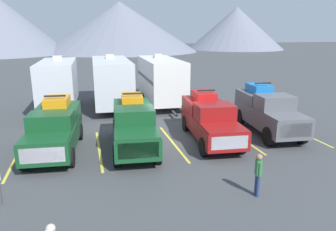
{
  "coord_description": "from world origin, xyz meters",
  "views": [
    {
      "loc": [
        -4.21,
        -15.56,
        5.64
      ],
      "look_at": [
        0.0,
        0.39,
        1.2
      ],
      "focal_mm": 34.06,
      "sensor_mm": 36.0,
      "label": 1
    }
  ],
  "objects_px": {
    "camper_trailer_b": "(112,80)",
    "camper_trailer_a": "(58,83)",
    "person_a": "(258,172)",
    "pickup_truck_c": "(210,118)",
    "pickup_truck_d": "(267,110)",
    "camper_trailer_c": "(161,79)",
    "pickup_truck_b": "(134,124)",
    "pickup_truck_a": "(55,128)"
  },
  "relations": [
    {
      "from": "pickup_truck_a",
      "to": "camper_trailer_a",
      "type": "height_order",
      "value": "camper_trailer_a"
    },
    {
      "from": "pickup_truck_b",
      "to": "camper_trailer_a",
      "type": "relative_size",
      "value": 0.76
    },
    {
      "from": "pickup_truck_c",
      "to": "camper_trailer_c",
      "type": "height_order",
      "value": "camper_trailer_c"
    },
    {
      "from": "pickup_truck_c",
      "to": "camper_trailer_c",
      "type": "bearing_deg",
      "value": 93.33
    },
    {
      "from": "person_a",
      "to": "pickup_truck_b",
      "type": "bearing_deg",
      "value": 120.13
    },
    {
      "from": "pickup_truck_b",
      "to": "person_a",
      "type": "relative_size",
      "value": 3.79
    },
    {
      "from": "pickup_truck_a",
      "to": "pickup_truck_d",
      "type": "height_order",
      "value": "pickup_truck_d"
    },
    {
      "from": "pickup_truck_d",
      "to": "camper_trailer_c",
      "type": "xyz_separation_m",
      "value": [
        -4.14,
        8.47,
        0.75
      ]
    },
    {
      "from": "camper_trailer_b",
      "to": "camper_trailer_a",
      "type": "bearing_deg",
      "value": -172.98
    },
    {
      "from": "pickup_truck_a",
      "to": "pickup_truck_c",
      "type": "height_order",
      "value": "pickup_truck_a"
    },
    {
      "from": "pickup_truck_c",
      "to": "camper_trailer_b",
      "type": "bearing_deg",
      "value": 115.8
    },
    {
      "from": "pickup_truck_b",
      "to": "camper_trailer_c",
      "type": "relative_size",
      "value": 0.69
    },
    {
      "from": "camper_trailer_a",
      "to": "pickup_truck_b",
      "type": "bearing_deg",
      "value": -65.06
    },
    {
      "from": "pickup_truck_c",
      "to": "camper_trailer_a",
      "type": "height_order",
      "value": "camper_trailer_a"
    },
    {
      "from": "pickup_truck_a",
      "to": "person_a",
      "type": "xyz_separation_m",
      "value": [
        7.11,
        -6.33,
        -0.27
      ]
    },
    {
      "from": "pickup_truck_d",
      "to": "camper_trailer_a",
      "type": "xyz_separation_m",
      "value": [
        -11.64,
        8.03,
        0.77
      ]
    },
    {
      "from": "pickup_truck_b",
      "to": "camper_trailer_a",
      "type": "bearing_deg",
      "value": 114.94
    },
    {
      "from": "pickup_truck_b",
      "to": "pickup_truck_d",
      "type": "height_order",
      "value": "pickup_truck_d"
    },
    {
      "from": "camper_trailer_a",
      "to": "camper_trailer_b",
      "type": "relative_size",
      "value": 0.88
    },
    {
      "from": "pickup_truck_c",
      "to": "pickup_truck_d",
      "type": "bearing_deg",
      "value": 5.7
    },
    {
      "from": "pickup_truck_a",
      "to": "camper_trailer_c",
      "type": "distance_m",
      "value": 11.22
    },
    {
      "from": "camper_trailer_b",
      "to": "camper_trailer_c",
      "type": "bearing_deg",
      "value": -0.38
    },
    {
      "from": "pickup_truck_b",
      "to": "camper_trailer_c",
      "type": "xyz_separation_m",
      "value": [
        3.52,
        9.01,
        0.8
      ]
    },
    {
      "from": "pickup_truck_d",
      "to": "pickup_truck_a",
      "type": "bearing_deg",
      "value": -179.66
    },
    {
      "from": "pickup_truck_d",
      "to": "pickup_truck_c",
      "type": "bearing_deg",
      "value": -174.3
    },
    {
      "from": "pickup_truck_b",
      "to": "camper_trailer_b",
      "type": "bearing_deg",
      "value": 91.55
    },
    {
      "from": "pickup_truck_c",
      "to": "person_a",
      "type": "height_order",
      "value": "pickup_truck_c"
    },
    {
      "from": "pickup_truck_d",
      "to": "person_a",
      "type": "distance_m",
      "value": 7.69
    },
    {
      "from": "camper_trailer_c",
      "to": "person_a",
      "type": "bearing_deg",
      "value": -90.47
    },
    {
      "from": "camper_trailer_b",
      "to": "person_a",
      "type": "xyz_separation_m",
      "value": [
        3.64,
        -14.89,
        -1.13
      ]
    },
    {
      "from": "person_a",
      "to": "camper_trailer_c",
      "type": "bearing_deg",
      "value": 89.53
    },
    {
      "from": "pickup_truck_b",
      "to": "pickup_truck_d",
      "type": "distance_m",
      "value": 7.68
    },
    {
      "from": "pickup_truck_a",
      "to": "camper_trailer_a",
      "type": "bearing_deg",
      "value": 91.96
    },
    {
      "from": "pickup_truck_c",
      "to": "camper_trailer_a",
      "type": "relative_size",
      "value": 0.75
    },
    {
      "from": "pickup_truck_a",
      "to": "camper_trailer_a",
      "type": "xyz_separation_m",
      "value": [
        -0.28,
        8.1,
        0.86
      ]
    },
    {
      "from": "camper_trailer_a",
      "to": "camper_trailer_b",
      "type": "height_order",
      "value": "camper_trailer_a"
    },
    {
      "from": "camper_trailer_a",
      "to": "person_a",
      "type": "height_order",
      "value": "camper_trailer_a"
    },
    {
      "from": "pickup_truck_a",
      "to": "pickup_truck_d",
      "type": "xyz_separation_m",
      "value": [
        11.37,
        0.07,
        0.1
      ]
    },
    {
      "from": "pickup_truck_c",
      "to": "camper_trailer_c",
      "type": "relative_size",
      "value": 0.68
    },
    {
      "from": "camper_trailer_b",
      "to": "camper_trailer_c",
      "type": "relative_size",
      "value": 1.03
    },
    {
      "from": "pickup_truck_a",
      "to": "camper_trailer_b",
      "type": "relative_size",
      "value": 0.61
    },
    {
      "from": "pickup_truck_b",
      "to": "pickup_truck_d",
      "type": "xyz_separation_m",
      "value": [
        7.66,
        0.54,
        0.05
      ]
    }
  ]
}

